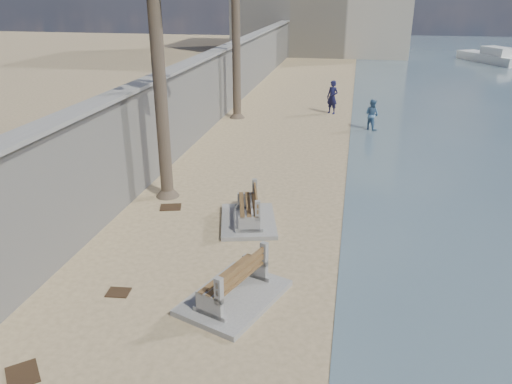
{
  "coord_description": "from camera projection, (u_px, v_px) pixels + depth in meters",
  "views": [
    {
      "loc": [
        2.07,
        -5.98,
        6.63
      ],
      "look_at": [
        -0.5,
        7.0,
        1.2
      ],
      "focal_mm": 35.0,
      "sensor_mm": 36.0,
      "label": 1
    }
  ],
  "objects": [
    {
      "name": "bench_near",
      "position": [
        234.0,
        283.0,
        11.26
      ],
      "size": [
        2.47,
        2.92,
        1.04
      ],
      "color": "gray",
      "rests_on": "ground_plane"
    },
    {
      "name": "person_b",
      "position": [
        372.0,
        113.0,
        24.85
      ],
      "size": [
        1.03,
        1.0,
        1.69
      ],
      "primitive_type": "imported",
      "rotation": [
        0.0,
        0.0,
        2.46
      ],
      "color": "#476D94",
      "rests_on": "ground_plane"
    },
    {
      "name": "person_a",
      "position": [
        333.0,
        95.0,
        27.96
      ],
      "size": [
        0.93,
        0.85,
        2.13
      ],
      "primitive_type": "imported",
      "rotation": [
        0.0,
        0.0,
        -0.56
      ],
      "color": "#15163B",
      "rests_on": "ground_plane"
    },
    {
      "name": "seawall",
      "position": [
        217.0,
        86.0,
        26.74
      ],
      "size": [
        0.45,
        70.0,
        3.5
      ],
      "primitive_type": "cube",
      "color": "gray",
      "rests_on": "ground_plane"
    },
    {
      "name": "debris_d",
      "position": [
        118.0,
        292.0,
        11.69
      ],
      "size": [
        0.56,
        0.47,
        0.03
      ],
      "primitive_type": "cube",
      "rotation": [
        0.0,
        0.0,
        3.25
      ],
      "color": "#382616",
      "rests_on": "ground_plane"
    },
    {
      "name": "yacht_far",
      "position": [
        490.0,
        59.0,
        47.57
      ],
      "size": [
        5.18,
        7.34,
        1.5
      ],
      "primitive_type": null,
      "rotation": [
        0.0,
        0.0,
        2.06
      ],
      "color": "silver",
      "rests_on": "bay_water"
    },
    {
      "name": "wall_cap",
      "position": [
        216.0,
        51.0,
        26.06
      ],
      "size": [
        0.8,
        70.0,
        0.12
      ],
      "primitive_type": "cube",
      "color": "gray",
      "rests_on": "seawall"
    },
    {
      "name": "bench_far",
      "position": [
        248.0,
        210.0,
        15.02
      ],
      "size": [
        2.14,
        2.69,
        0.99
      ],
      "color": "gray",
      "rests_on": "ground_plane"
    },
    {
      "name": "debris_c",
      "position": [
        171.0,
        207.0,
        16.22
      ],
      "size": [
        0.79,
        0.7,
        0.03
      ],
      "primitive_type": "cube",
      "rotation": [
        0.0,
        0.0,
        0.28
      ],
      "color": "#382616",
      "rests_on": "ground_plane"
    },
    {
      "name": "debris_b",
      "position": [
        23.0,
        375.0,
        9.2
      ],
      "size": [
        0.87,
        0.88,
        0.03
      ],
      "primitive_type": "cube",
      "rotation": [
        0.0,
        0.0,
        2.29
      ],
      "color": "#382616",
      "rests_on": "ground_plane"
    }
  ]
}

